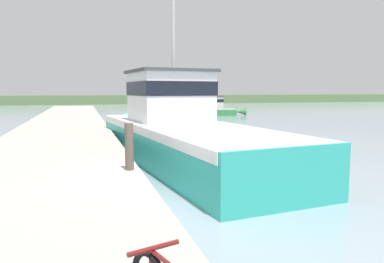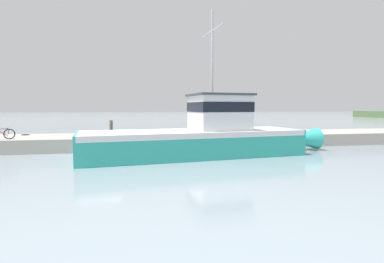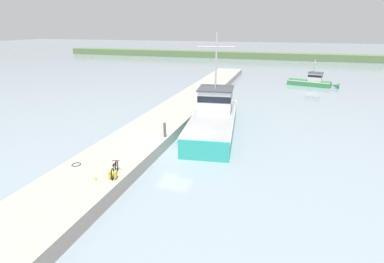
# 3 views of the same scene
# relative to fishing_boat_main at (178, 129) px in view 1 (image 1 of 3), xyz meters

# --- Properties ---
(ground_plane) EXTENTS (320.00, 320.00, 0.00)m
(ground_plane) POSITION_rel_fishing_boat_main_xyz_m (-1.56, -6.03, -1.22)
(ground_plane) COLOR #84939E
(dock_pier) EXTENTS (4.55, 80.00, 0.86)m
(dock_pier) POSITION_rel_fishing_boat_main_xyz_m (-4.59, -6.03, -0.79)
(dock_pier) COLOR #A39E93
(dock_pier) RESTS_ON ground_plane
(far_shoreline) EXTENTS (180.00, 5.00, 1.79)m
(far_shoreline) POSITION_rel_fishing_boat_main_xyz_m (28.44, 62.83, -0.33)
(far_shoreline) COLOR #567047
(far_shoreline) RESTS_ON ground_plane
(fishing_boat_main) EXTENTS (5.12, 15.17, 8.34)m
(fishing_boat_main) POSITION_rel_fishing_boat_main_xyz_m (0.00, 0.00, 0.00)
(fishing_boat_main) COLOR teal
(fishing_boat_main) RESTS_ON ground_plane
(boat_white_moored) EXTENTS (7.55, 3.17, 4.05)m
(boat_white_moored) POSITION_rel_fishing_boat_main_xyz_m (9.83, 24.35, -0.45)
(boat_white_moored) COLOR #337F47
(boat_white_moored) RESTS_ON ground_plane
(mooring_post) EXTENTS (0.21, 0.21, 1.13)m
(mooring_post) POSITION_rel_fishing_boat_main_xyz_m (-2.57, -5.40, 0.21)
(mooring_post) COLOR #51473D
(mooring_post) RESTS_ON dock_pier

